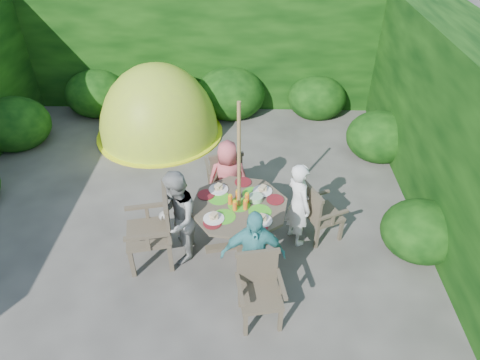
{
  "coord_description": "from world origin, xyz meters",
  "views": [
    {
      "loc": [
        1.05,
        -4.86,
        4.26
      ],
      "look_at": [
        0.91,
        -0.24,
        0.85
      ],
      "focal_mm": 32.0,
      "sensor_mm": 36.0,
      "label": 1
    }
  ],
  "objects_px": {
    "parasol_pole": "(239,183)",
    "patio_table": "(239,212)",
    "child_right": "(298,204)",
    "child_left": "(177,218)",
    "child_back": "(228,178)",
    "garden_chair_right": "(319,212)",
    "garden_chair_left": "(155,228)",
    "child_front": "(253,256)",
    "garden_chair_back": "(225,174)",
    "dome_tent": "(160,134)",
    "garden_chair_front": "(259,287)"
  },
  "relations": [
    {
      "from": "parasol_pole",
      "to": "child_front",
      "type": "relative_size",
      "value": 1.71
    },
    {
      "from": "parasol_pole",
      "to": "garden_chair_back",
      "type": "bearing_deg",
      "value": 103.25
    },
    {
      "from": "garden_chair_left",
      "to": "dome_tent",
      "type": "xyz_separation_m",
      "value": [
        -0.59,
        3.28,
        -0.56
      ]
    },
    {
      "from": "parasol_pole",
      "to": "child_right",
      "type": "xyz_separation_m",
      "value": [
        0.78,
        0.18,
        -0.47
      ]
    },
    {
      "from": "child_back",
      "to": "dome_tent",
      "type": "distance_m",
      "value": 2.75
    },
    {
      "from": "patio_table",
      "to": "child_front",
      "type": "xyz_separation_m",
      "value": [
        0.18,
        -0.78,
        0.01
      ]
    },
    {
      "from": "parasol_pole",
      "to": "garden_chair_right",
      "type": "height_order",
      "value": "parasol_pole"
    },
    {
      "from": "parasol_pole",
      "to": "garden_chair_back",
      "type": "relative_size",
      "value": 2.51
    },
    {
      "from": "patio_table",
      "to": "child_left",
      "type": "xyz_separation_m",
      "value": [
        -0.78,
        -0.19,
        0.04
      ]
    },
    {
      "from": "garden_chair_left",
      "to": "garden_chair_back",
      "type": "distance_m",
      "value": 1.55
    },
    {
      "from": "dome_tent",
      "to": "child_back",
      "type": "bearing_deg",
      "value": -42.96
    },
    {
      "from": "child_right",
      "to": "child_left",
      "type": "height_order",
      "value": "child_left"
    },
    {
      "from": "child_left",
      "to": "garden_chair_right",
      "type": "bearing_deg",
      "value": 99.56
    },
    {
      "from": "patio_table",
      "to": "child_back",
      "type": "distance_m",
      "value": 0.8
    },
    {
      "from": "parasol_pole",
      "to": "child_back",
      "type": "height_order",
      "value": "parasol_pole"
    },
    {
      "from": "garden_chair_left",
      "to": "child_front",
      "type": "height_order",
      "value": "child_front"
    },
    {
      "from": "patio_table",
      "to": "parasol_pole",
      "type": "xyz_separation_m",
      "value": [
        -0.0,
        -0.0,
        0.47
      ]
    },
    {
      "from": "child_front",
      "to": "child_left",
      "type": "bearing_deg",
      "value": 145.44
    },
    {
      "from": "garden_chair_front",
      "to": "child_front",
      "type": "bearing_deg",
      "value": 93.86
    },
    {
      "from": "garden_chair_front",
      "to": "garden_chair_right",
      "type": "bearing_deg",
      "value": 47.76
    },
    {
      "from": "child_right",
      "to": "garden_chair_left",
      "type": "bearing_deg",
      "value": 76.57
    },
    {
      "from": "child_right",
      "to": "child_back",
      "type": "height_order",
      "value": "child_right"
    },
    {
      "from": "garden_chair_front",
      "to": "child_back",
      "type": "distance_m",
      "value": 1.91
    },
    {
      "from": "garden_chair_right",
      "to": "child_right",
      "type": "distance_m",
      "value": 0.36
    },
    {
      "from": "child_right",
      "to": "child_left",
      "type": "distance_m",
      "value": 1.6
    },
    {
      "from": "patio_table",
      "to": "child_front",
      "type": "height_order",
      "value": "child_front"
    },
    {
      "from": "child_left",
      "to": "child_right",
      "type": "bearing_deg",
      "value": 100.01
    },
    {
      "from": "patio_table",
      "to": "dome_tent",
      "type": "xyz_separation_m",
      "value": [
        -1.65,
        3.03,
        -0.63
      ]
    },
    {
      "from": "garden_chair_back",
      "to": "garden_chair_front",
      "type": "xyz_separation_m",
      "value": [
        0.51,
        -2.15,
        -0.02
      ]
    },
    {
      "from": "garden_chair_back",
      "to": "child_left",
      "type": "relative_size",
      "value": 0.66
    },
    {
      "from": "patio_table",
      "to": "child_right",
      "type": "distance_m",
      "value": 0.8
    },
    {
      "from": "garden_chair_left",
      "to": "patio_table",
      "type": "bearing_deg",
      "value": 90.78
    },
    {
      "from": "garden_chair_front",
      "to": "child_back",
      "type": "xyz_separation_m",
      "value": [
        -0.44,
        1.85,
        0.15
      ]
    },
    {
      "from": "garden_chair_back",
      "to": "dome_tent",
      "type": "distance_m",
      "value": 2.45
    },
    {
      "from": "garden_chair_front",
      "to": "dome_tent",
      "type": "relative_size",
      "value": 0.3
    },
    {
      "from": "patio_table",
      "to": "child_back",
      "type": "height_order",
      "value": "child_back"
    },
    {
      "from": "parasol_pole",
      "to": "patio_table",
      "type": "bearing_deg",
      "value": 26.13
    },
    {
      "from": "garden_chair_right",
      "to": "child_right",
      "type": "bearing_deg",
      "value": 75.72
    },
    {
      "from": "patio_table",
      "to": "child_back",
      "type": "xyz_separation_m",
      "value": [
        -0.19,
        0.78,
        -0.03
      ]
    },
    {
      "from": "garden_chair_front",
      "to": "child_front",
      "type": "distance_m",
      "value": 0.36
    },
    {
      "from": "child_back",
      "to": "child_front",
      "type": "xyz_separation_m",
      "value": [
        0.37,
        -1.56,
        0.04
      ]
    },
    {
      "from": "garden_chair_right",
      "to": "child_front",
      "type": "distance_m",
      "value": 1.37
    },
    {
      "from": "garden_chair_left",
      "to": "parasol_pole",
      "type": "bearing_deg",
      "value": 90.73
    },
    {
      "from": "garden_chair_right",
      "to": "garden_chair_back",
      "type": "height_order",
      "value": "garden_chair_back"
    },
    {
      "from": "patio_table",
      "to": "garden_chair_back",
      "type": "height_order",
      "value": "patio_table"
    },
    {
      "from": "child_back",
      "to": "parasol_pole",
      "type": "bearing_deg",
      "value": 96.29
    },
    {
      "from": "garden_chair_right",
      "to": "patio_table",
      "type": "bearing_deg",
      "value": 77.67
    },
    {
      "from": "garden_chair_front",
      "to": "child_front",
      "type": "height_order",
      "value": "child_front"
    },
    {
      "from": "parasol_pole",
      "to": "garden_chair_left",
      "type": "relative_size",
      "value": 2.12
    },
    {
      "from": "garden_chair_left",
      "to": "child_front",
      "type": "xyz_separation_m",
      "value": [
        1.24,
        -0.53,
        0.09
      ]
    }
  ]
}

